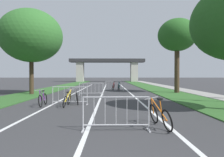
% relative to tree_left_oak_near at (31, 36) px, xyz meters
% --- Properties ---
extents(grass_verge_left, '(3.16, 61.36, 0.05)m').
position_rel_tree_left_oak_near_xyz_m(grass_verge_left, '(-0.14, 9.31, -5.14)').
color(grass_verge_left, '#2D5B26').
rests_on(grass_verge_left, ground).
extents(grass_verge_right, '(3.16, 61.36, 0.05)m').
position_rel_tree_left_oak_near_xyz_m(grass_verge_right, '(12.64, 9.31, -5.14)').
color(grass_verge_right, '#2D5B26').
rests_on(grass_verge_right, ground).
extents(sidewalk_path_right, '(2.00, 61.36, 0.08)m').
position_rel_tree_left_oak_near_xyz_m(sidewalk_path_right, '(15.22, 9.31, -5.12)').
color(sidewalk_path_right, gray).
rests_on(sidewalk_path_right, ground).
extents(lane_stripe_center, '(0.14, 35.50, 0.01)m').
position_rel_tree_left_oak_near_xyz_m(lane_stripe_center, '(6.25, 1.95, -5.16)').
color(lane_stripe_center, silver).
rests_on(lane_stripe_center, ground).
extents(lane_stripe_right_lane, '(0.14, 35.50, 0.01)m').
position_rel_tree_left_oak_near_xyz_m(lane_stripe_right_lane, '(8.90, 1.95, -5.16)').
color(lane_stripe_right_lane, silver).
rests_on(lane_stripe_right_lane, ground).
extents(lane_stripe_left_lane, '(0.14, 35.50, 0.01)m').
position_rel_tree_left_oak_near_xyz_m(lane_stripe_left_lane, '(3.60, 1.95, -5.16)').
color(lane_stripe_left_lane, silver).
rests_on(lane_stripe_left_lane, ground).
extents(overpass_bridge, '(19.93, 3.15, 6.10)m').
position_rel_tree_left_oak_near_xyz_m(overpass_bridge, '(6.25, 34.92, -0.88)').
color(overpass_bridge, '#2D2D30').
rests_on(overpass_bridge, ground).
extents(tree_left_oak_near, '(5.45, 5.45, 7.49)m').
position_rel_tree_left_oak_near_xyz_m(tree_left_oak_near, '(0.00, 0.00, 0.00)').
color(tree_left_oak_near, '#3D2D1E').
rests_on(tree_left_oak_near, ground).
extents(tree_right_pine_far, '(3.63, 3.63, 7.10)m').
position_rel_tree_left_oak_near_xyz_m(tree_right_pine_far, '(13.37, 1.20, 0.32)').
color(tree_right_pine_far, '#3D2D1E').
rests_on(tree_right_pine_far, ground).
extents(crowd_barrier_nearest, '(2.07, 0.46, 1.05)m').
position_rel_tree_left_oak_near_xyz_m(crowd_barrier_nearest, '(7.13, -11.41, -4.65)').
color(crowd_barrier_nearest, '#ADADB2').
rests_on(crowd_barrier_nearest, ground).
extents(crowd_barrier_second, '(2.08, 0.52, 1.05)m').
position_rel_tree_left_oak_near_xyz_m(crowd_barrier_second, '(4.63, -6.06, -4.65)').
color(crowd_barrier_second, '#ADADB2').
rests_on(crowd_barrier_second, ground).
extents(crowd_barrier_third, '(2.08, 0.52, 1.05)m').
position_rel_tree_left_oak_near_xyz_m(crowd_barrier_third, '(5.35, -0.70, -4.65)').
color(crowd_barrier_third, '#ADADB2').
rests_on(crowd_barrier_third, ground).
extents(crowd_barrier_fourth, '(2.08, 0.50, 1.05)m').
position_rel_tree_left_oak_near_xyz_m(crowd_barrier_fourth, '(7.50, 4.65, -4.65)').
color(crowd_barrier_fourth, '#ADADB2').
rests_on(crowd_barrier_fourth, ground).
extents(bicycle_red_0, '(0.51, 1.75, 0.99)m').
position_rel_tree_left_oak_near_xyz_m(bicycle_red_0, '(7.36, 5.09, -4.79)').
color(bicycle_red_0, black).
rests_on(bicycle_red_0, ground).
extents(bicycle_teal_1, '(0.44, 1.73, 1.02)m').
position_rel_tree_left_oak_near_xyz_m(bicycle_teal_1, '(7.94, 4.20, -4.78)').
color(bicycle_teal_1, black).
rests_on(bicycle_teal_1, ground).
extents(bicycle_black_2, '(0.61, 1.70, 0.96)m').
position_rel_tree_left_oak_near_xyz_m(bicycle_black_2, '(4.98, -5.64, -4.81)').
color(bicycle_black_2, black).
rests_on(bicycle_black_2, ground).
extents(bicycle_yellow_3, '(0.50, 1.71, 0.94)m').
position_rel_tree_left_oak_near_xyz_m(bicycle_yellow_3, '(4.61, -6.64, -4.81)').
color(bicycle_yellow_3, black).
rests_on(bicycle_yellow_3, ground).
extents(bicycle_purple_4, '(0.49, 1.72, 0.94)m').
position_rel_tree_left_oak_near_xyz_m(bicycle_purple_4, '(3.21, -6.47, -4.80)').
color(bicycle_purple_4, black).
rests_on(bicycle_purple_4, ground).
extents(bicycle_orange_5, '(0.63, 1.78, 0.99)m').
position_rel_tree_left_oak_near_xyz_m(bicycle_orange_5, '(8.56, -11.04, -4.78)').
color(bicycle_orange_5, black).
rests_on(bicycle_orange_5, ground).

